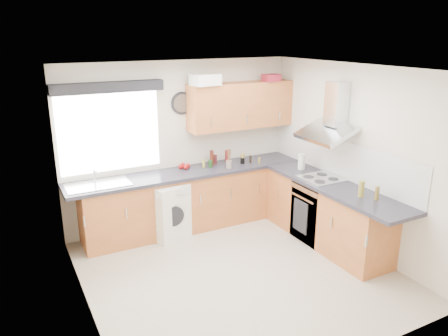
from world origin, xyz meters
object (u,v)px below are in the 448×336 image
extractor_hood (331,118)px  washing_machine (167,210)px  oven (319,211)px  upper_cabinets (241,105)px

extractor_hood → washing_machine: size_ratio=0.96×
oven → washing_machine: oven is taller
oven → washing_machine: (-1.90, 1.10, -0.02)m
oven → washing_machine: size_ratio=1.04×
oven → upper_cabinets: upper_cabinets is taller
extractor_hood → oven: bearing=180.0°
oven → extractor_hood: (0.10, -0.00, 1.34)m
upper_cabinets → washing_machine: size_ratio=2.09×
extractor_hood → washing_machine: 2.66m
extractor_hood → upper_cabinets: (-0.65, 1.33, 0.03)m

